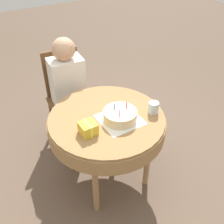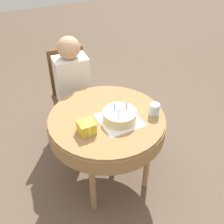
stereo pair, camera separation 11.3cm
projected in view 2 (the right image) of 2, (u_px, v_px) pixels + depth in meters
The scene contains 8 objects.
ground_plane at pixel (108, 175), 2.54m from camera, with size 12.00×12.00×0.00m, color brown.
dining_table at pixel (107, 125), 2.15m from camera, with size 0.96×0.96×0.72m.
chair at pixel (72, 92), 2.79m from camera, with size 0.45×0.45×0.96m.
person at pixel (73, 81), 2.60m from camera, with size 0.34×0.34×1.14m.
napkin at pixel (120, 120), 2.06m from camera, with size 0.31×0.31×0.00m.
birthday_cake at pixel (120, 116), 2.04m from camera, with size 0.26×0.26×0.14m.
drinking_glass at pixel (154, 109), 2.09m from camera, with size 0.08×0.08×0.10m.
gift_box at pixel (86, 127), 1.92m from camera, with size 0.12×0.12×0.10m.
Camera 2 is at (-0.72, -1.49, 2.02)m, focal length 42.00 mm.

